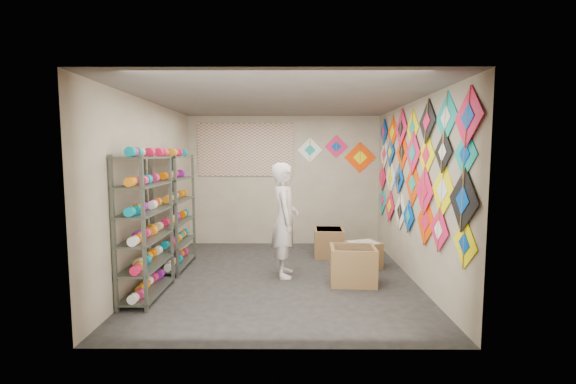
{
  "coord_description": "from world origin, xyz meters",
  "views": [
    {
      "loc": [
        0.13,
        -5.85,
        1.9
      ],
      "look_at": [
        0.1,
        0.3,
        1.3
      ],
      "focal_mm": 24.0,
      "sensor_mm": 36.0,
      "label": 1
    }
  ],
  "objects_px": {
    "shelf_rack_front": "(145,227)",
    "shelf_rack_back": "(175,212)",
    "carton_c": "(329,242)",
    "carton_b": "(363,255)",
    "carton_a": "(353,265)",
    "shopkeeper": "(285,220)"
  },
  "relations": [
    {
      "from": "shopkeeper",
      "to": "carton_b",
      "type": "relative_size",
      "value": 3.37
    },
    {
      "from": "shelf_rack_front",
      "to": "carton_c",
      "type": "xyz_separation_m",
      "value": [
        2.64,
        2.08,
        -0.69
      ]
    },
    {
      "from": "shelf_rack_front",
      "to": "shelf_rack_back",
      "type": "height_order",
      "value": "same"
    },
    {
      "from": "shelf_rack_back",
      "to": "carton_c",
      "type": "height_order",
      "value": "shelf_rack_back"
    },
    {
      "from": "shelf_rack_front",
      "to": "carton_c",
      "type": "bearing_deg",
      "value": 38.28
    },
    {
      "from": "carton_a",
      "to": "carton_c",
      "type": "height_order",
      "value": "carton_a"
    },
    {
      "from": "carton_a",
      "to": "carton_b",
      "type": "relative_size",
      "value": 1.25
    },
    {
      "from": "shelf_rack_front",
      "to": "carton_a",
      "type": "distance_m",
      "value": 2.97
    },
    {
      "from": "shelf_rack_front",
      "to": "shelf_rack_back",
      "type": "xyz_separation_m",
      "value": [
        0.0,
        1.3,
        0.0
      ]
    },
    {
      "from": "shopkeeper",
      "to": "carton_c",
      "type": "xyz_separation_m",
      "value": [
        0.81,
        1.18,
        -0.63
      ]
    },
    {
      "from": "shelf_rack_back",
      "to": "carton_b",
      "type": "xyz_separation_m",
      "value": [
        3.15,
        0.06,
        -0.73
      ]
    },
    {
      "from": "shelf_rack_back",
      "to": "carton_b",
      "type": "distance_m",
      "value": 3.23
    },
    {
      "from": "shopkeeper",
      "to": "shelf_rack_front",
      "type": "bearing_deg",
      "value": 114.36
    },
    {
      "from": "shelf_rack_back",
      "to": "shopkeeper",
      "type": "bearing_deg",
      "value": -12.13
    },
    {
      "from": "shelf_rack_front",
      "to": "carton_b",
      "type": "distance_m",
      "value": 3.5
    },
    {
      "from": "shelf_rack_back",
      "to": "carton_a",
      "type": "bearing_deg",
      "value": -14.88
    },
    {
      "from": "shelf_rack_front",
      "to": "shopkeeper",
      "type": "relative_size",
      "value": 1.07
    },
    {
      "from": "shelf_rack_front",
      "to": "shelf_rack_back",
      "type": "relative_size",
      "value": 1.0
    },
    {
      "from": "shopkeeper",
      "to": "carton_c",
      "type": "relative_size",
      "value": 2.99
    },
    {
      "from": "shelf_rack_front",
      "to": "carton_c",
      "type": "distance_m",
      "value": 3.44
    },
    {
      "from": "carton_c",
      "to": "shelf_rack_back",
      "type": "bearing_deg",
      "value": -160.65
    },
    {
      "from": "shelf_rack_back",
      "to": "shelf_rack_front",
      "type": "bearing_deg",
      "value": -90.0
    }
  ]
}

